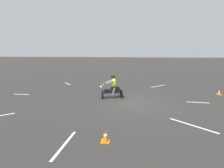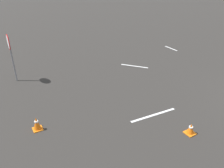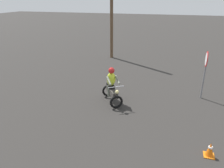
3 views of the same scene
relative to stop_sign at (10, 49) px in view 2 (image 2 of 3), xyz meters
The scene contains 6 objects.
stop_sign is the anchor object (origin of this frame).
traffic_cone_near_left 8.42m from the stop_sign, 149.30° to the right, with size 0.32×0.32×0.38m.
traffic_cone_mid_left 4.58m from the stop_sign, behind, with size 0.32×0.32×0.48m.
lane_stripe_e 10.45m from the stop_sign, 89.97° to the right, with size 0.10×1.21×0.01m, color silver.
lane_stripe_ne 6.49m from the stop_sign, 102.77° to the right, with size 0.10×1.57×0.01m, color silver.
lane_stripe_n 7.10m from the stop_sign, 145.77° to the right, with size 0.10×1.95×0.01m, color silver.
Camera 2 is at (-2.41, 9.91, 4.69)m, focal length 35.00 mm.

